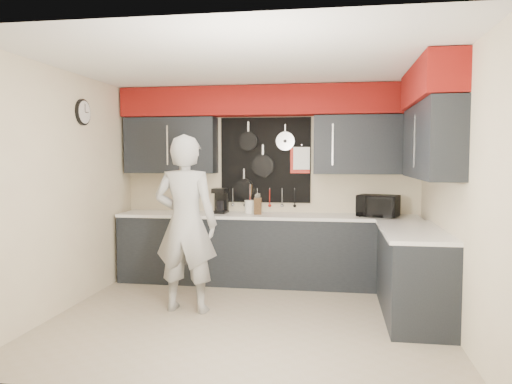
% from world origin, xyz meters
% --- Properties ---
extents(ground, '(4.00, 4.00, 0.00)m').
position_xyz_m(ground, '(0.00, 0.00, 0.00)').
color(ground, tan).
rests_on(ground, ground).
extents(back_wall_assembly, '(4.00, 0.36, 2.60)m').
position_xyz_m(back_wall_assembly, '(0.01, 1.60, 2.01)').
color(back_wall_assembly, beige).
rests_on(back_wall_assembly, ground).
extents(right_wall_assembly, '(0.36, 3.50, 2.60)m').
position_xyz_m(right_wall_assembly, '(1.85, 0.26, 1.94)').
color(right_wall_assembly, beige).
rests_on(right_wall_assembly, ground).
extents(left_wall_assembly, '(0.05, 3.50, 2.60)m').
position_xyz_m(left_wall_assembly, '(-1.99, 0.02, 1.33)').
color(left_wall_assembly, beige).
rests_on(left_wall_assembly, ground).
extents(base_cabinets, '(3.95, 2.20, 0.92)m').
position_xyz_m(base_cabinets, '(0.49, 1.13, 0.46)').
color(base_cabinets, black).
rests_on(base_cabinets, ground).
extents(microwave, '(0.57, 0.47, 0.27)m').
position_xyz_m(microwave, '(1.42, 1.41, 1.06)').
color(microwave, black).
rests_on(microwave, base_cabinets).
extents(knife_block, '(0.11, 0.11, 0.22)m').
position_xyz_m(knife_block, '(-0.11, 1.42, 1.03)').
color(knife_block, '#322010').
rests_on(knife_block, base_cabinets).
extents(utensil_crock, '(0.14, 0.14, 0.18)m').
position_xyz_m(utensil_crock, '(-0.23, 1.50, 1.01)').
color(utensil_crock, white).
rests_on(utensil_crock, base_cabinets).
extents(coffee_maker, '(0.20, 0.24, 0.33)m').
position_xyz_m(coffee_maker, '(-0.62, 1.51, 1.09)').
color(coffee_maker, black).
rests_on(coffee_maker, base_cabinets).
extents(person, '(0.72, 0.49, 1.90)m').
position_xyz_m(person, '(-0.70, 0.15, 0.95)').
color(person, '#9F9E9C').
rests_on(person, ground).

